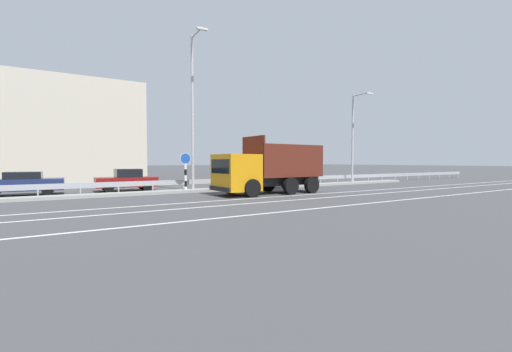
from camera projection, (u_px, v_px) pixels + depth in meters
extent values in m
plane|color=#424244|center=(266.00, 192.00, 22.44)|extent=(320.00, 320.00, 0.00)
cube|color=silver|center=(288.00, 196.00, 20.10)|extent=(63.78, 0.16, 0.01)
cube|color=silver|center=(309.00, 199.00, 18.54)|extent=(63.78, 0.16, 0.01)
cube|color=silver|center=(352.00, 205.00, 15.97)|extent=(63.78, 0.16, 0.01)
cube|color=gray|center=(244.00, 188.00, 24.85)|extent=(35.08, 1.10, 0.18)
cube|color=#9EA0A5|center=(237.00, 180.00, 25.65)|extent=(63.78, 0.04, 0.32)
cylinder|color=#ADADB2|center=(38.00, 193.00, 18.88)|extent=(0.09, 0.09, 0.62)
cylinder|color=#ADADB2|center=(80.00, 191.00, 20.01)|extent=(0.09, 0.09, 0.62)
cylinder|color=#ADADB2|center=(119.00, 189.00, 21.14)|extent=(0.09, 0.09, 0.62)
cylinder|color=#ADADB2|center=(153.00, 188.00, 22.27)|extent=(0.09, 0.09, 0.62)
cylinder|color=#ADADB2|center=(184.00, 187.00, 23.40)|extent=(0.09, 0.09, 0.62)
cylinder|color=#ADADB2|center=(212.00, 185.00, 24.53)|extent=(0.09, 0.09, 0.62)
cylinder|color=#ADADB2|center=(237.00, 184.00, 25.66)|extent=(0.09, 0.09, 0.62)
cylinder|color=#ADADB2|center=(261.00, 183.00, 26.79)|extent=(0.09, 0.09, 0.62)
cylinder|color=#ADADB2|center=(282.00, 183.00, 27.92)|extent=(0.09, 0.09, 0.62)
cylinder|color=#ADADB2|center=(302.00, 182.00, 29.05)|extent=(0.09, 0.09, 0.62)
cylinder|color=#ADADB2|center=(320.00, 181.00, 30.18)|extent=(0.09, 0.09, 0.62)
cylinder|color=#ADADB2|center=(338.00, 180.00, 31.31)|extent=(0.09, 0.09, 0.62)
cylinder|color=#ADADB2|center=(353.00, 180.00, 32.44)|extent=(0.09, 0.09, 0.62)
cylinder|color=#ADADB2|center=(368.00, 179.00, 33.57)|extent=(0.09, 0.09, 0.62)
cylinder|color=#ADADB2|center=(382.00, 178.00, 34.70)|extent=(0.09, 0.09, 0.62)
cylinder|color=#ADADB2|center=(395.00, 178.00, 35.83)|extent=(0.09, 0.09, 0.62)
cylinder|color=#ADADB2|center=(407.00, 177.00, 36.96)|extent=(0.09, 0.09, 0.62)
cylinder|color=#ADADB2|center=(419.00, 177.00, 38.09)|extent=(0.09, 0.09, 0.62)
cylinder|color=#ADADB2|center=(429.00, 176.00, 39.22)|extent=(0.09, 0.09, 0.62)
cylinder|color=#ADADB2|center=(439.00, 176.00, 40.35)|extent=(0.09, 0.09, 0.62)
cylinder|color=#ADADB2|center=(449.00, 176.00, 41.48)|extent=(0.09, 0.09, 0.62)
cylinder|color=#ADADB2|center=(458.00, 175.00, 42.60)|extent=(0.09, 0.09, 0.62)
cube|color=orange|center=(236.00, 172.00, 20.15)|extent=(2.22, 2.51, 2.14)
cube|color=black|center=(220.00, 166.00, 19.52)|extent=(0.10, 2.10, 0.81)
cube|color=black|center=(220.00, 189.00, 19.56)|extent=(0.18, 2.39, 0.24)
cube|color=black|center=(283.00, 181.00, 22.19)|extent=(5.04, 1.50, 0.53)
cube|color=#511E14|center=(283.00, 176.00, 22.18)|extent=(4.87, 2.50, 0.12)
cube|color=#511E14|center=(295.00, 160.00, 21.21)|extent=(4.80, 0.26, 1.92)
cube|color=#511E14|center=(273.00, 160.00, 23.06)|extent=(4.80, 0.26, 1.92)
cube|color=#511E14|center=(253.00, 156.00, 20.80)|extent=(0.18, 2.34, 2.40)
cube|color=#511E14|center=(310.00, 160.00, 23.46)|extent=(0.18, 2.34, 1.92)
cylinder|color=black|center=(252.00, 188.00, 19.39)|extent=(1.05, 0.35, 1.04)
cylinder|color=black|center=(231.00, 186.00, 21.35)|extent=(1.05, 0.35, 1.04)
cylinder|color=black|center=(291.00, 186.00, 21.01)|extent=(1.05, 0.35, 1.04)
cylinder|color=black|center=(268.00, 184.00, 22.97)|extent=(1.05, 0.35, 1.04)
cylinder|color=black|center=(312.00, 185.00, 21.99)|extent=(1.05, 0.35, 1.04)
cylinder|color=black|center=(288.00, 183.00, 23.96)|extent=(1.05, 0.35, 1.04)
cylinder|color=white|center=(186.00, 189.00, 22.47)|extent=(0.16, 0.16, 0.38)
cylinder|color=black|center=(186.00, 184.00, 22.45)|extent=(0.16, 0.16, 0.38)
cylinder|color=white|center=(186.00, 178.00, 22.44)|extent=(0.16, 0.16, 0.38)
cylinder|color=black|center=(186.00, 172.00, 22.42)|extent=(0.16, 0.16, 0.38)
cylinder|color=white|center=(185.00, 166.00, 22.40)|extent=(0.16, 0.16, 0.38)
cylinder|color=#1E4CB2|center=(185.00, 158.00, 22.38)|extent=(0.67, 0.03, 0.67)
cylinder|color=white|center=(185.00, 158.00, 22.38)|extent=(0.72, 0.02, 0.72)
cylinder|color=#ADADB2|center=(193.00, 114.00, 22.70)|extent=(0.18, 0.18, 10.34)
cylinder|color=#ADADB2|center=(197.00, 33.00, 21.65)|extent=(0.22, 1.93, 0.10)
cube|color=silver|center=(202.00, 29.00, 20.81)|extent=(0.71, 0.24, 0.12)
cylinder|color=#ADADB2|center=(353.00, 139.00, 31.02)|extent=(0.18, 0.18, 8.09)
cylinder|color=#ADADB2|center=(361.00, 94.00, 30.04)|extent=(0.19, 1.87, 0.10)
cube|color=silver|center=(369.00, 93.00, 29.23)|extent=(0.71, 0.23, 0.12)
cube|color=navy|center=(21.00, 185.00, 20.32)|extent=(4.59, 2.13, 0.70)
cube|color=black|center=(24.00, 175.00, 20.36)|extent=(1.99, 1.71, 0.43)
cylinder|color=black|center=(48.00, 191.00, 20.23)|extent=(0.61, 0.25, 0.60)
cylinder|color=black|center=(49.00, 189.00, 21.73)|extent=(0.61, 0.25, 0.60)
cube|color=maroon|center=(126.00, 182.00, 23.48)|extent=(4.01, 1.95, 0.66)
cube|color=black|center=(128.00, 173.00, 23.52)|extent=(1.72, 1.63, 0.57)
cylinder|color=black|center=(109.00, 188.00, 22.16)|extent=(0.61, 0.23, 0.60)
cylinder|color=black|center=(106.00, 187.00, 23.62)|extent=(0.61, 0.23, 0.60)
cylinder|color=black|center=(147.00, 187.00, 23.38)|extent=(0.61, 0.23, 0.60)
cylinder|color=black|center=(142.00, 185.00, 24.84)|extent=(0.61, 0.23, 0.60)
cube|color=beige|center=(31.00, 133.00, 31.90)|extent=(18.51, 10.40, 9.46)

